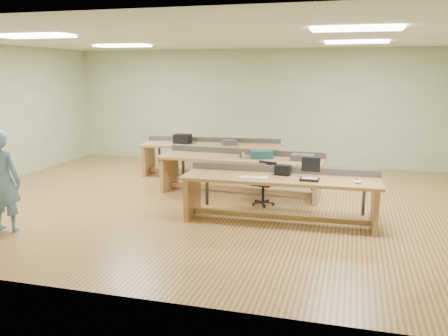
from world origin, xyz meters
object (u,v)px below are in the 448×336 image
Objects in this scene: workbench_mid at (240,166)px; task_chair at (264,189)px; workbench_front at (280,188)px; camera_bag at (283,170)px; laptop_base at (310,179)px; mug at (242,156)px; person at (3,181)px; parts_bin_grey at (303,157)px; workbench_back at (211,152)px; parts_bin_teal at (261,154)px; drinks_can at (243,156)px.

task_chair is (0.60, -0.63, -0.28)m from workbench_mid.
camera_bag is (0.02, 0.14, 0.27)m from workbench_front.
laptop_base is 2.14m from mug.
person reaches higher than workbench_front.
task_chair is (3.56, 2.50, -0.50)m from person.
workbench_front is 0.96× the size of workbench_mid.
workbench_back is at bearing 146.51° from parts_bin_grey.
workbench_front reaches higher than task_chair.
parts_bin_grey is 3.73× the size of mug.
person is 3.66× the size of parts_bin_grey.
camera_bag is at bearing -44.44° from task_chair.
camera_bag is 1.61m from parts_bin_teal.
workbench_back is 2.09m from parts_bin_teal.
workbench_back is 11.30× the size of laptop_base.
workbench_front is 1.58m from parts_bin_grey.
workbench_back is at bearing 129.51° from laptop_base.
mug reaches higher than task_chair.
workbench_front is 2.02× the size of person.
workbench_front is 10.88× the size of laptop_base.
workbench_back is 7.68× the size of parts_bin_grey.
parts_bin_teal is 0.39m from mug.
mug is at bearing 133.40° from camera_bag.
mug is at bearing -60.47° from workbench_back.
workbench_back is 5.00m from person.
parts_bin_teal is at bearing 175.32° from parts_bin_grey.
person reaches higher than workbench_back.
workbench_mid is 1.84m from workbench_back.
workbench_mid is at bearing 121.83° from workbench_front.
task_chair is (-0.92, 1.09, -0.48)m from laptop_base.
workbench_mid is at bearing 132.52° from camera_bag.
camera_bag is (2.13, -2.93, 0.27)m from workbench_back.
drinks_can reaches higher than workbench_front.
drinks_can is at bearing -146.98° from parts_bin_teal.
parts_bin_grey is (0.17, 1.41, -0.03)m from camera_bag.
workbench_mid is at bearing 178.71° from parts_bin_grey.
workbench_back is 2.71m from task_chair.
drinks_can is (-1.42, 1.55, 0.04)m from laptop_base.
parts_bin_teal reaches higher than workbench_back.
parts_bin_teal is at bearing 8.57° from workbench_mid.
workbench_back is at bearing -114.37° from person.
workbench_mid is 0.49m from parts_bin_teal.
workbench_front is 1.75m from parts_bin_teal.
parts_bin_teal reaches higher than laptop_base.
workbench_front is at bearing 164.87° from laptop_base.
parts_bin_teal is (-0.62, 1.62, 0.26)m from workbench_front.
camera_bag reaches higher than drinks_can.
workbench_mid is at bearing 132.07° from laptop_base.
workbench_front is at bearing -96.91° from parts_bin_grey.
laptop_base is 0.37× the size of task_chair.
camera_bag is at bearing -53.12° from drinks_can.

